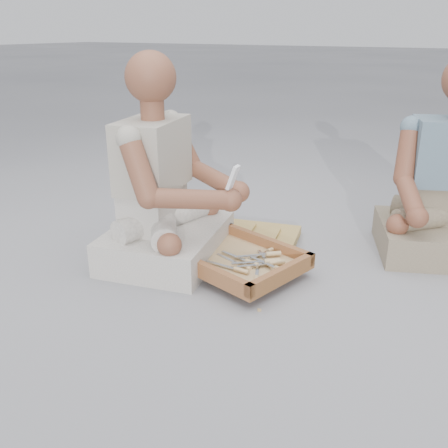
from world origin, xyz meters
The scene contains 26 objects.
ground centered at (0.00, 0.00, 0.00)m, with size 60.00×60.00×0.00m, color gray.
carved_panel centered at (-0.33, 0.65, 0.02)m, with size 0.67×0.45×0.04m, color #A2833E.
tool_tray centered at (-0.13, 0.35, 0.07)m, with size 0.64×0.56×0.07m.
chisel_0 centered at (0.08, 0.32, 0.09)m, with size 0.22×0.08×0.02m.
chisel_1 centered at (0.03, 0.22, 0.07)m, with size 0.10×0.21×0.02m.
chisel_2 centered at (-0.07, 0.33, 0.08)m, with size 0.22×0.07×0.02m.
chisel_3 centered at (0.01, 0.36, 0.09)m, with size 0.18×0.15×0.02m.
chisel_4 centered at (-0.02, 0.44, 0.09)m, with size 0.18×0.16×0.02m.
chisel_5 centered at (-0.08, 0.29, 0.07)m, with size 0.21×0.08×0.02m.
chisel_6 centered at (0.04, 0.36, 0.08)m, with size 0.17×0.16×0.02m.
chisel_7 centered at (-0.04, 0.50, 0.08)m, with size 0.08×0.22×0.02m.
chisel_8 centered at (-0.07, 0.24, 0.08)m, with size 0.22×0.03×0.02m.
chisel_9 centered at (0.03, 0.36, 0.07)m, with size 0.17×0.17×0.02m.
wood_chip_0 centered at (-0.18, 0.37, 0.00)m, with size 0.02×0.01×0.00m, color tan.
wood_chip_1 centered at (0.10, 0.44, 0.00)m, with size 0.02×0.01×0.00m, color tan.
wood_chip_2 centered at (-0.28, 0.16, 0.00)m, with size 0.02×0.01×0.00m, color tan.
wood_chip_3 centered at (-0.06, 0.69, 0.00)m, with size 0.02×0.01×0.00m, color tan.
wood_chip_4 centered at (-0.36, 0.26, 0.00)m, with size 0.02×0.01×0.00m, color tan.
wood_chip_5 centered at (0.11, 0.10, 0.00)m, with size 0.02×0.01×0.00m, color tan.
wood_chip_6 centered at (-0.20, 0.36, 0.00)m, with size 0.02×0.01×0.00m, color tan.
wood_chip_7 centered at (-0.32, 0.52, 0.00)m, with size 0.02×0.01×0.00m, color tan.
wood_chip_8 centered at (-0.29, 0.22, 0.00)m, with size 0.02×0.01×0.00m, color tan.
wood_chip_9 centered at (-0.39, 0.64, 0.00)m, with size 0.02×0.01×0.00m, color tan.
wood_chip_10 centered at (-0.45, 0.33, 0.00)m, with size 0.02×0.01×0.00m, color tan.
craftsman centered at (-0.51, 0.32, 0.33)m, with size 0.71×0.71×0.97m.
mobile_phone centered at (-0.15, 0.33, 0.46)m, with size 0.06×0.05×0.11m.
Camera 1 is at (0.85, -1.47, 1.06)m, focal length 40.00 mm.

